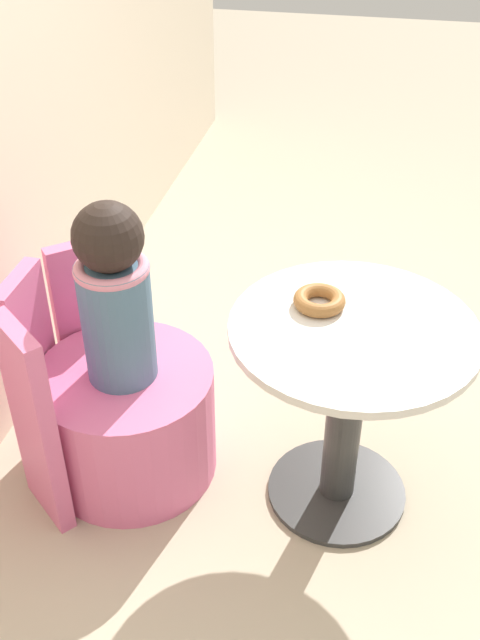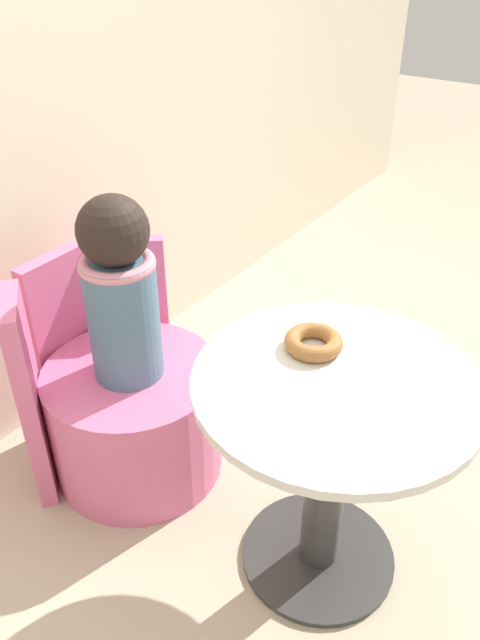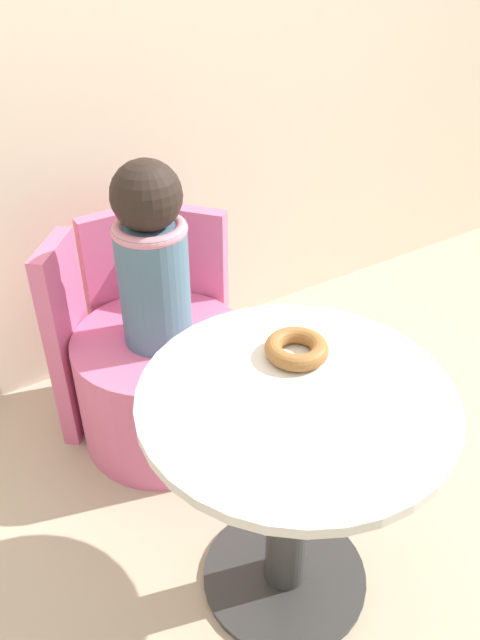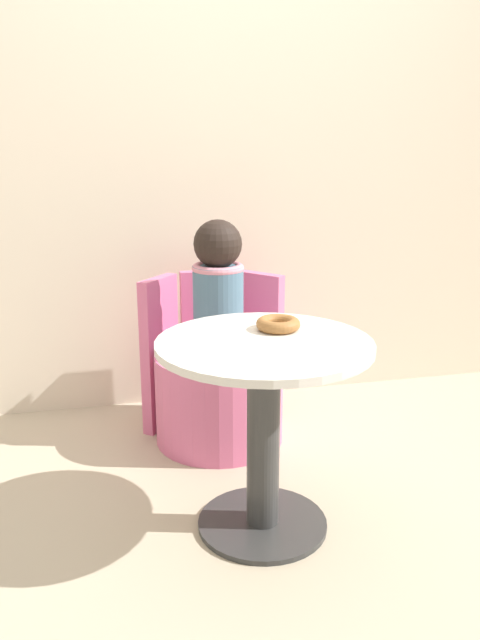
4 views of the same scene
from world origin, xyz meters
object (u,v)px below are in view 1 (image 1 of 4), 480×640
round_table (348,386)px  child_figure (114,295)px  tub_chair (129,420)px  donut (319,300)px

round_table → child_figure: (-0.01, 0.67, 0.23)m
tub_chair → donut: donut is taller
round_table → tub_chair: round_table is taller
round_table → child_figure: child_figure is taller
round_table → donut: donut is taller
tub_chair → child_figure: bearing=0.0°
donut → child_figure: bearing=98.9°
round_table → tub_chair: (-0.01, 0.67, -0.25)m
round_table → donut: (0.07, 0.10, 0.23)m
tub_chair → child_figure: size_ratio=0.97×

